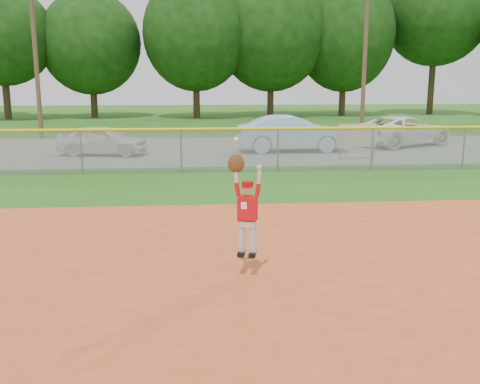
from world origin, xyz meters
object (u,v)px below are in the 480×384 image
object	(u,v)px
sponsor_sign	(358,137)
ballplayer	(246,206)
car_blue	(292,134)
car_white_a	(103,140)
car_white_b	(403,131)

from	to	relation	value
sponsor_sign	ballplayer	bearing A→B (deg)	-114.18
car_blue	ballplayer	xyz separation A→B (m)	(-3.41, -15.05, 0.37)
ballplayer	sponsor_sign	bearing A→B (deg)	65.82
car_white_a	car_white_b	xyz separation A→B (m)	(13.86, 2.31, 0.07)
ballplayer	car_white_a	bearing A→B (deg)	107.95
car_white_a	ballplayer	bearing A→B (deg)	-152.24
car_white_a	ballplayer	distance (m)	15.29
car_blue	car_white_b	xyz separation A→B (m)	(5.74, 1.80, -0.08)
sponsor_sign	car_blue	bearing A→B (deg)	127.45
car_white_a	car_white_b	world-z (taller)	car_white_b
car_white_a	car_blue	distance (m)	8.14
car_blue	sponsor_sign	distance (m)	3.47
car_white_a	sponsor_sign	bearing A→B (deg)	-92.56
car_blue	car_white_b	world-z (taller)	car_blue
car_white_a	sponsor_sign	size ratio (longest dim) A/B	2.29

